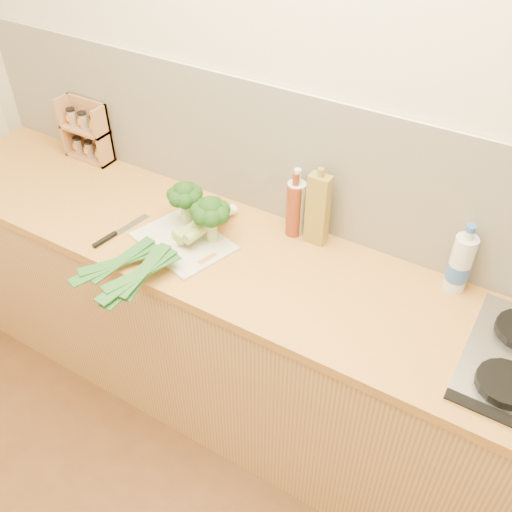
% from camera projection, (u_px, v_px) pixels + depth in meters
% --- Properties ---
extents(room_shell, '(3.50, 3.50, 3.50)m').
position_uv_depth(room_shell, '(307.00, 165.00, 2.09)').
color(room_shell, beige).
rests_on(room_shell, ground).
extents(counter, '(3.20, 0.62, 0.90)m').
position_uv_depth(counter, '(265.00, 346.00, 2.37)').
color(counter, tan).
rests_on(counter, ground).
extents(chopping_board, '(0.42, 0.35, 0.01)m').
position_uv_depth(chopping_board, '(184.00, 241.00, 2.17)').
color(chopping_board, beige).
rests_on(chopping_board, counter).
extents(broccoli_left, '(0.14, 0.14, 0.19)m').
position_uv_depth(broccoli_left, '(185.00, 196.00, 2.17)').
color(broccoli_left, '#A1C070').
rests_on(broccoli_left, chopping_board).
extents(broccoli_right, '(0.15, 0.15, 0.19)m').
position_uv_depth(broccoli_right, '(210.00, 212.00, 2.09)').
color(broccoli_right, '#A1C070').
rests_on(broccoli_right, chopping_board).
extents(leek_front, '(0.29, 0.68, 0.04)m').
position_uv_depth(leek_front, '(177.00, 235.00, 2.15)').
color(leek_front, white).
rests_on(leek_front, chopping_board).
extents(leek_mid, '(0.10, 0.64, 0.04)m').
position_uv_depth(leek_mid, '(176.00, 243.00, 2.09)').
color(leek_mid, white).
rests_on(leek_mid, chopping_board).
extents(leek_back, '(0.14, 0.66, 0.04)m').
position_uv_depth(leek_back, '(184.00, 241.00, 2.07)').
color(leek_back, white).
rests_on(leek_back, chopping_board).
extents(chefs_knife, '(0.06, 0.27, 0.02)m').
position_uv_depth(chefs_knife, '(112.00, 236.00, 2.19)').
color(chefs_knife, silver).
rests_on(chefs_knife, counter).
extents(spice_rack, '(0.23, 0.09, 0.28)m').
position_uv_depth(spice_rack, '(88.00, 133.00, 2.58)').
color(spice_rack, '#B57C4D').
rests_on(spice_rack, counter).
extents(oil_tin, '(0.08, 0.05, 0.32)m').
position_uv_depth(oil_tin, '(318.00, 209.00, 2.09)').
color(oil_tin, olive).
rests_on(oil_tin, counter).
extents(glass_bottle, '(0.07, 0.07, 0.28)m').
position_uv_depth(glass_bottle, '(296.00, 207.00, 2.15)').
color(glass_bottle, silver).
rests_on(glass_bottle, counter).
extents(amber_bottle, '(0.06, 0.06, 0.27)m').
position_uv_depth(amber_bottle, '(294.00, 209.00, 2.14)').
color(amber_bottle, maroon).
rests_on(amber_bottle, counter).
extents(water_bottle, '(0.08, 0.08, 0.25)m').
position_uv_depth(water_bottle, '(460.00, 265.00, 1.92)').
color(water_bottle, silver).
rests_on(water_bottle, counter).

